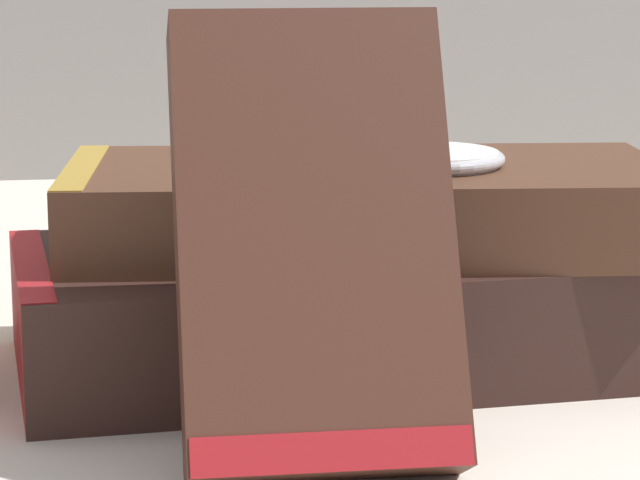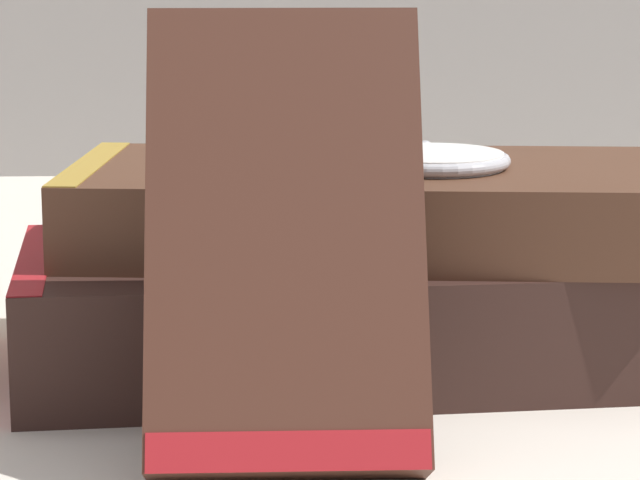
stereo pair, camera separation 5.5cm
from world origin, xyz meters
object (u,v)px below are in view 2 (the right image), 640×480
object	(u,v)px
book_flat_bottom	(323,309)
reading_glasses	(205,289)
book_leaning_front	(285,257)
pocket_watch	(433,160)
book_flat_top	(358,206)

from	to	relation	value
book_flat_bottom	reading_glasses	world-z (taller)	book_flat_bottom
book_leaning_front	pocket_watch	bearing A→B (deg)	60.72
book_leaning_front	book_flat_bottom	bearing A→B (deg)	81.01
book_flat_top	pocket_watch	bearing A→B (deg)	-7.77
book_flat_bottom	pocket_watch	xyz separation A→B (m)	(0.04, -0.00, 0.06)
pocket_watch	reading_glasses	bearing A→B (deg)	126.05
book_flat_bottom	book_flat_top	world-z (taller)	book_flat_top
book_flat_bottom	book_leaning_front	world-z (taller)	book_leaning_front
book_leaning_front	pocket_watch	xyz separation A→B (m)	(0.06, 0.10, 0.01)
book_leaning_front	reading_glasses	size ratio (longest dim) A/B	1.32
book_flat_bottom	book_leaning_front	distance (m)	0.11
book_flat_top	pocket_watch	world-z (taller)	pocket_watch
book_flat_top	reading_glasses	distance (m)	0.15
book_flat_top	reading_glasses	xyz separation A→B (m)	(-0.06, 0.12, -0.06)
book_flat_top	pocket_watch	distance (m)	0.03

